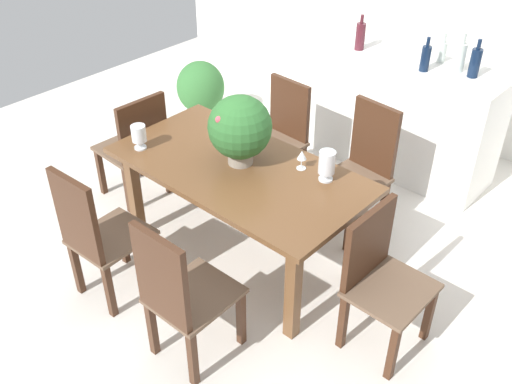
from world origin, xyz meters
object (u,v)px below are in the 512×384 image
wine_bottle_clear (360,36)px  dining_table (239,180)px  chair_far_left (280,132)px  wine_bottle_amber (425,58)px  chair_near_right (179,293)px  wine_bottle_green (442,51)px  kitchen_counter (404,116)px  chair_head_end (137,144)px  flower_centerpiece (240,128)px  wine_glass (302,156)px  crystal_vase_left (139,135)px  wine_bottle_dark (460,57)px  potted_plant_floor (201,90)px  chair_near_left (96,233)px  chair_foot_end (379,273)px  chair_far_right (363,164)px  wine_bottle_tall (475,62)px  crystal_vase_center_near (327,163)px

wine_bottle_clear → dining_table: bearing=-81.4°
chair_far_left → wine_bottle_amber: size_ratio=3.46×
chair_near_right → wine_bottle_amber: wine_bottle_amber is taller
wine_bottle_green → kitchen_counter: bearing=-144.0°
chair_head_end → flower_centerpiece: size_ratio=1.94×
chair_far_left → flower_centerpiece: (0.36, -0.84, 0.51)m
wine_glass → wine_bottle_green: (0.06, 1.72, 0.22)m
chair_far_left → kitchen_counter: 1.12m
flower_centerpiece → crystal_vase_left: 0.74m
flower_centerpiece → wine_bottle_dark: 1.94m
crystal_vase_left → wine_bottle_amber: wine_bottle_amber is taller
chair_near_right → kitchen_counter: (-0.19, 2.74, -0.04)m
wine_bottle_amber → potted_plant_floor: bearing=-168.0°
wine_bottle_dark → chair_near_left: bearing=-108.7°
chair_foot_end → wine_bottle_clear: wine_bottle_clear is taller
wine_bottle_amber → wine_bottle_dark: wine_bottle_dark is taller
chair_near_left → wine_bottle_dark: size_ratio=3.28×
chair_near_right → chair_far_right: bearing=-91.3°
wine_bottle_dark → chair_foot_end: bearing=-73.9°
chair_far_left → dining_table: bearing=-63.7°
chair_head_end → chair_foot_end: bearing=92.4°
wine_bottle_dark → chair_far_right: bearing=-99.1°
potted_plant_floor → chair_far_left: bearing=-16.0°
chair_near_left → wine_bottle_amber: wine_bottle_amber is taller
chair_head_end → wine_bottle_clear: bearing=157.0°
flower_centerpiece → wine_bottle_amber: wine_bottle_amber is taller
flower_centerpiece → wine_bottle_green: bearing=78.2°
crystal_vase_left → dining_table: bearing=22.8°
chair_head_end → chair_near_left: bearing=41.0°
kitchen_counter → wine_glass: bearing=-85.7°
chair_foot_end → wine_bottle_amber: 1.97m
chair_far_left → chair_near_left: (0.00, -1.78, 0.03)m
wine_bottle_clear → wine_bottle_tall: bearing=6.3°
crystal_vase_left → wine_bottle_tall: (1.36, 2.15, 0.24)m
chair_near_right → chair_foot_end: 1.15m
crystal_vase_center_near → wine_glass: (-0.20, -0.00, -0.03)m
wine_bottle_clear → wine_bottle_dark: size_ratio=0.96×
chair_far_left → chair_near_right: size_ratio=0.93×
crystal_vase_center_near → chair_head_end: bearing=-170.8°
chair_foot_end → wine_glass: size_ratio=6.76×
chair_far_right → wine_bottle_green: (-0.03, 1.08, 0.55)m
kitchen_counter → wine_bottle_dark: 0.71m
chair_near_right → wine_bottle_dark: 2.86m
wine_glass → wine_bottle_dark: 1.68m
wine_bottle_green → wine_bottle_tall: bearing=-18.0°
dining_table → flower_centerpiece: bearing=120.0°
chair_foot_end → wine_glass: bearing=73.0°
wine_bottle_clear → potted_plant_floor: wine_bottle_clear is taller
dining_table → crystal_vase_center_near: 0.62m
kitchen_counter → potted_plant_floor: 2.03m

